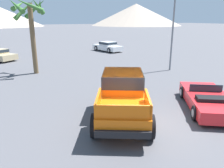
# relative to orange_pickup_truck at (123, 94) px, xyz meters

# --- Properties ---
(ground_plane) EXTENTS (320.00, 320.00, 0.00)m
(ground_plane) POSITION_rel_orange_pickup_truck_xyz_m (0.26, -0.72, -1.08)
(ground_plane) COLOR #4C4C51
(orange_pickup_truck) EXTENTS (3.84, 5.01, 1.91)m
(orange_pickup_truck) POSITION_rel_orange_pickup_truck_xyz_m (0.00, 0.00, 0.00)
(orange_pickup_truck) COLOR orange
(orange_pickup_truck) RESTS_ON ground_plane
(red_convertible_car) EXTENTS (3.89, 4.66, 1.06)m
(red_convertible_car) POSITION_rel_orange_pickup_truck_xyz_m (4.09, -0.99, -0.64)
(red_convertible_car) COLOR red
(red_convertible_car) RESTS_ON ground_plane
(parked_car_white) EXTENTS (2.70, 4.71, 1.25)m
(parked_car_white) POSITION_rel_orange_pickup_truck_xyz_m (7.88, 18.52, -0.44)
(parked_car_white) COLOR white
(parked_car_white) RESTS_ON ground_plane
(street_lamp_post) EXTENTS (0.90, 0.24, 8.93)m
(street_lamp_post) POSITION_rel_orange_pickup_truck_xyz_m (7.95, 6.26, 4.19)
(street_lamp_post) COLOR slate
(street_lamp_post) RESTS_ON ground_plane
(palm_tree_tall) EXTENTS (2.84, 2.84, 5.71)m
(palm_tree_tall) POSITION_rel_orange_pickup_truck_xyz_m (-2.34, 10.11, 3.22)
(palm_tree_tall) COLOR brown
(palm_tree_tall) RESTS_ON ground_plane
(distant_mountain_range) EXTENTS (161.31, 77.84, 14.15)m
(distant_mountain_range) POSITION_rel_orange_pickup_truck_xyz_m (-0.04, 119.68, 5.79)
(distant_mountain_range) COLOR gray
(distant_mountain_range) RESTS_ON ground_plane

